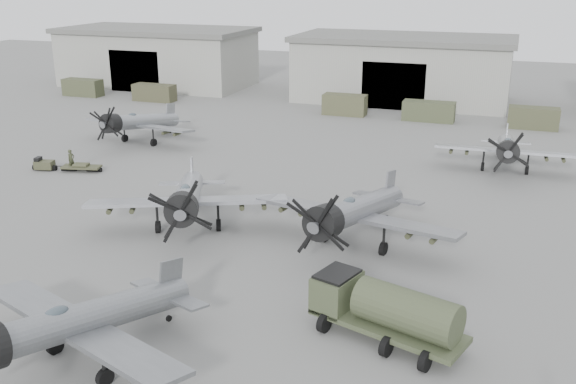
{
  "coord_description": "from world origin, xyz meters",
  "views": [
    {
      "loc": [
        14.42,
        -26.23,
        16.97
      ],
      "look_at": [
        0.55,
        13.19,
        2.5
      ],
      "focal_mm": 40.0,
      "sensor_mm": 36.0,
      "label": 1
    }
  ],
  "objects_px": {
    "aircraft_mid_2": "(353,212)",
    "tug_trailer": "(58,166)",
    "aircraft_far_0": "(137,122)",
    "aircraft_mid_1": "(187,198)",
    "fuel_tanker": "(386,308)",
    "ground_crew": "(71,160)",
    "aircraft_far_1": "(507,148)",
    "aircraft_near_1": "(71,324)"
  },
  "relations": [
    {
      "from": "aircraft_far_1",
      "to": "fuel_tanker",
      "type": "height_order",
      "value": "aircraft_far_1"
    },
    {
      "from": "aircraft_mid_2",
      "to": "aircraft_far_1",
      "type": "distance_m",
      "value": 22.23
    },
    {
      "from": "aircraft_near_1",
      "to": "aircraft_far_1",
      "type": "xyz_separation_m",
      "value": [
        17.21,
        37.47,
        -0.06
      ]
    },
    {
      "from": "aircraft_far_1",
      "to": "ground_crew",
      "type": "relative_size",
      "value": 6.44
    },
    {
      "from": "aircraft_mid_1",
      "to": "aircraft_far_0",
      "type": "distance_m",
      "value": 25.1
    },
    {
      "from": "aircraft_near_1",
      "to": "aircraft_far_1",
      "type": "relative_size",
      "value": 1.02
    },
    {
      "from": "aircraft_near_1",
      "to": "ground_crew",
      "type": "relative_size",
      "value": 6.59
    },
    {
      "from": "aircraft_far_0",
      "to": "tug_trailer",
      "type": "relative_size",
      "value": 2.09
    },
    {
      "from": "aircraft_mid_2",
      "to": "fuel_tanker",
      "type": "xyz_separation_m",
      "value": [
        4.09,
        -9.94,
        -0.83
      ]
    },
    {
      "from": "tug_trailer",
      "to": "fuel_tanker",
      "type": "bearing_deg",
      "value": -41.5
    },
    {
      "from": "aircraft_mid_1",
      "to": "fuel_tanker",
      "type": "xyz_separation_m",
      "value": [
        15.33,
        -8.87,
        -0.81
      ]
    },
    {
      "from": "aircraft_mid_2",
      "to": "ground_crew",
      "type": "height_order",
      "value": "aircraft_mid_2"
    },
    {
      "from": "aircraft_near_1",
      "to": "tug_trailer",
      "type": "relative_size",
      "value": 2.09
    },
    {
      "from": "aircraft_mid_2",
      "to": "tug_trailer",
      "type": "relative_size",
      "value": 2.29
    },
    {
      "from": "aircraft_mid_1",
      "to": "tug_trailer",
      "type": "xyz_separation_m",
      "value": [
        -17.69,
        8.93,
        -2.04
      ]
    },
    {
      "from": "aircraft_far_0",
      "to": "fuel_tanker",
      "type": "bearing_deg",
      "value": -33.99
    },
    {
      "from": "aircraft_far_1",
      "to": "tug_trailer",
      "type": "distance_m",
      "value": 39.77
    },
    {
      "from": "aircraft_near_1",
      "to": "tug_trailer",
      "type": "height_order",
      "value": "aircraft_near_1"
    },
    {
      "from": "aircraft_mid_2",
      "to": "ground_crew",
      "type": "bearing_deg",
      "value": 174.46
    },
    {
      "from": "ground_crew",
      "to": "aircraft_far_0",
      "type": "bearing_deg",
      "value": 8.71
    },
    {
      "from": "aircraft_far_1",
      "to": "tug_trailer",
      "type": "bearing_deg",
      "value": -163.37
    },
    {
      "from": "aircraft_near_1",
      "to": "aircraft_mid_2",
      "type": "distance_m",
      "value": 19.02
    },
    {
      "from": "aircraft_mid_2",
      "to": "fuel_tanker",
      "type": "relative_size",
      "value": 1.74
    },
    {
      "from": "aircraft_mid_2",
      "to": "fuel_tanker",
      "type": "height_order",
      "value": "aircraft_mid_2"
    },
    {
      "from": "aircraft_mid_1",
      "to": "ground_crew",
      "type": "relative_size",
      "value": 6.95
    },
    {
      "from": "aircraft_far_0",
      "to": "tug_trailer",
      "type": "xyz_separation_m",
      "value": [
        -1.72,
        -10.43,
        -1.83
      ]
    },
    {
      "from": "aircraft_mid_1",
      "to": "fuel_tanker",
      "type": "bearing_deg",
      "value": -54.15
    },
    {
      "from": "aircraft_far_0",
      "to": "aircraft_mid_2",
      "type": "bearing_deg",
      "value": -25.85
    },
    {
      "from": "aircraft_mid_2",
      "to": "aircraft_far_0",
      "type": "relative_size",
      "value": 1.1
    },
    {
      "from": "aircraft_near_1",
      "to": "tug_trailer",
      "type": "distance_m",
      "value": 32.3
    },
    {
      "from": "aircraft_mid_2",
      "to": "tug_trailer",
      "type": "height_order",
      "value": "aircraft_mid_2"
    },
    {
      "from": "aircraft_mid_2",
      "to": "fuel_tanker",
      "type": "distance_m",
      "value": 10.78
    },
    {
      "from": "aircraft_far_1",
      "to": "tug_trailer",
      "type": "relative_size",
      "value": 2.04
    },
    {
      "from": "aircraft_near_1",
      "to": "aircraft_far_0",
      "type": "height_order",
      "value": "aircraft_near_1"
    },
    {
      "from": "aircraft_mid_2",
      "to": "tug_trailer",
      "type": "xyz_separation_m",
      "value": [
        -28.93,
        7.86,
        -2.06
      ]
    },
    {
      "from": "fuel_tanker",
      "to": "ground_crew",
      "type": "height_order",
      "value": "fuel_tanker"
    },
    {
      "from": "aircraft_mid_2",
      "to": "aircraft_far_1",
      "type": "relative_size",
      "value": 1.12
    },
    {
      "from": "aircraft_near_1",
      "to": "fuel_tanker",
      "type": "relative_size",
      "value": 1.58
    },
    {
      "from": "aircraft_mid_2",
      "to": "aircraft_far_0",
      "type": "height_order",
      "value": "aircraft_mid_2"
    },
    {
      "from": "aircraft_near_1",
      "to": "aircraft_far_0",
      "type": "xyz_separation_m",
      "value": [
        -18.77,
        35.33,
        -0.03
      ]
    },
    {
      "from": "aircraft_mid_2",
      "to": "aircraft_near_1",
      "type": "bearing_deg",
      "value": -105.27
    },
    {
      "from": "aircraft_mid_2",
      "to": "ground_crew",
      "type": "relative_size",
      "value": 7.23
    }
  ]
}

